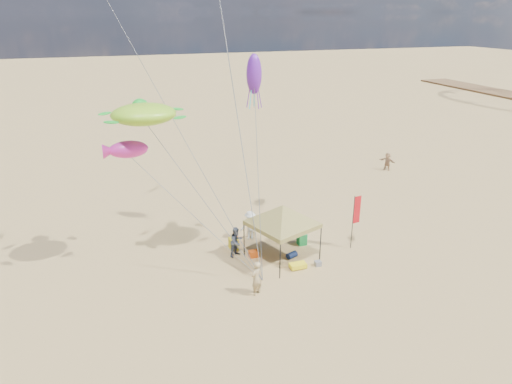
% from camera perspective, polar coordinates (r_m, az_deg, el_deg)
% --- Properties ---
extents(ground, '(280.00, 280.00, 0.00)m').
position_cam_1_polar(ground, '(24.08, 2.37, -11.40)').
color(ground, tan).
rests_on(ground, ground).
extents(canopy_tent, '(5.76, 5.76, 3.78)m').
position_cam_1_polar(canopy_tent, '(25.02, 3.35, -1.91)').
color(canopy_tent, black).
rests_on(canopy_tent, ground).
extents(feather_flag, '(0.51, 0.11, 3.34)m').
position_cam_1_polar(feather_flag, '(27.13, 12.30, -2.62)').
color(feather_flag, black).
rests_on(feather_flag, ground).
extents(cooler_red, '(0.54, 0.38, 0.38)m').
position_cam_1_polar(cooler_red, '(26.41, -0.30, -7.70)').
color(cooler_red, '#D24E10').
rests_on(cooler_red, ground).
extents(cooler_blue, '(0.54, 0.38, 0.38)m').
position_cam_1_polar(cooler_blue, '(29.70, 5.31, -4.32)').
color(cooler_blue, '#173EBB').
rests_on(cooler_blue, ground).
extents(bag_navy, '(0.69, 0.54, 0.36)m').
position_cam_1_polar(bag_navy, '(26.39, 4.48, -7.82)').
color(bag_navy, '#0E1B3F').
rests_on(bag_navy, ground).
extents(bag_orange, '(0.54, 0.69, 0.36)m').
position_cam_1_polar(bag_orange, '(28.28, -2.65, -5.65)').
color(bag_orange, '#CA550B').
rests_on(bag_orange, ground).
extents(chair_green, '(0.50, 0.50, 0.70)m').
position_cam_1_polar(chair_green, '(27.83, 5.72, -5.83)').
color(chair_green, green).
rests_on(chair_green, ground).
extents(chair_yellow, '(0.50, 0.50, 0.70)m').
position_cam_1_polar(chair_yellow, '(27.20, -2.82, -6.43)').
color(chair_yellow, yellow).
rests_on(chair_yellow, ground).
extents(crate_grey, '(0.34, 0.30, 0.28)m').
position_cam_1_polar(crate_grey, '(25.81, 7.70, -8.79)').
color(crate_grey, slate).
rests_on(crate_grey, ground).
extents(beach_cart, '(0.90, 0.50, 0.24)m').
position_cam_1_polar(beach_cart, '(25.38, 5.23, -9.08)').
color(beach_cart, yellow).
rests_on(beach_cart, ground).
extents(person_near_a, '(0.79, 0.75, 1.81)m').
position_cam_1_polar(person_near_a, '(22.85, 0.02, -10.67)').
color(person_near_a, tan).
rests_on(person_near_a, ground).
extents(person_near_b, '(1.09, 1.03, 1.78)m').
position_cam_1_polar(person_near_b, '(26.24, -2.44, -6.19)').
color(person_near_b, '#3E4755').
rests_on(person_near_b, ground).
extents(person_near_c, '(1.23, 0.75, 1.84)m').
position_cam_1_polar(person_near_c, '(28.07, -0.75, -4.16)').
color(person_near_c, silver).
rests_on(person_near_c, ground).
extents(person_far_c, '(1.19, 1.53, 1.62)m').
position_cam_1_polar(person_far_c, '(42.09, 16.02, 3.69)').
color(person_far_c, tan).
rests_on(person_far_c, ground).
extents(turtle_kite, '(3.29, 2.72, 1.04)m').
position_cam_1_polar(turtle_kite, '(22.92, -13.79, 9.37)').
color(turtle_kite, '#8CCF23').
rests_on(turtle_kite, ground).
extents(fish_kite, '(2.09, 1.36, 0.86)m').
position_cam_1_polar(fish_kite, '(23.64, -15.56, 5.13)').
color(fish_kite, '#F62EB5').
rests_on(fish_kite, ground).
extents(squid_kite, '(1.08, 1.08, 2.28)m').
position_cam_1_polar(squid_kite, '(26.86, -0.24, 14.45)').
color(squid_kite, '#681EAC').
rests_on(squid_kite, ground).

